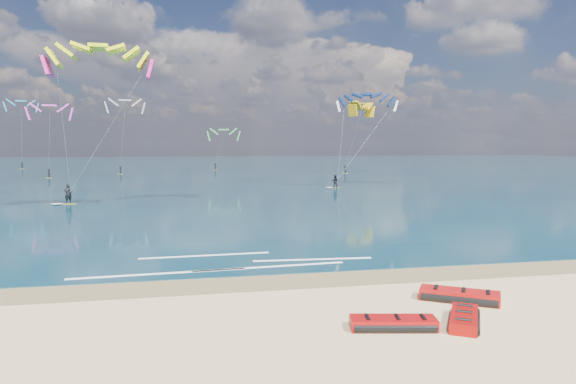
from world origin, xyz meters
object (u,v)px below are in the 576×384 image
at_px(kitesurfer_main, 83,121).
at_px(kitesurfer_far, 353,132).
at_px(packed_kite_mid, 459,301).
at_px(packed_kite_right, 464,324).
at_px(packed_kite_left, 393,329).

bearing_deg(kitesurfer_main, kitesurfer_far, 5.74).
xyz_separation_m(kitesurfer_main, kitesurfer_far, (27.36, 13.78, -0.47)).
bearing_deg(packed_kite_mid, packed_kite_right, -83.83).
bearing_deg(packed_kite_right, packed_kite_mid, 5.08).
height_order(packed_kite_mid, kitesurfer_far, kitesurfer_far).
bearing_deg(packed_kite_mid, kitesurfer_main, 153.50).
height_order(packed_kite_left, kitesurfer_main, kitesurfer_main).
xyz_separation_m(packed_kite_left, packed_kite_right, (2.20, -0.06, 0.00)).
distance_m(kitesurfer_main, kitesurfer_far, 30.63).
bearing_deg(kitesurfer_far, kitesurfer_main, -178.18).
bearing_deg(kitesurfer_main, packed_kite_right, -83.41).
bearing_deg(kitesurfer_far, packed_kite_right, -129.15).
distance_m(packed_kite_left, kitesurfer_far, 46.95).
distance_m(packed_kite_left, packed_kite_right, 2.21).
distance_m(packed_kite_mid, packed_kite_right, 2.34).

